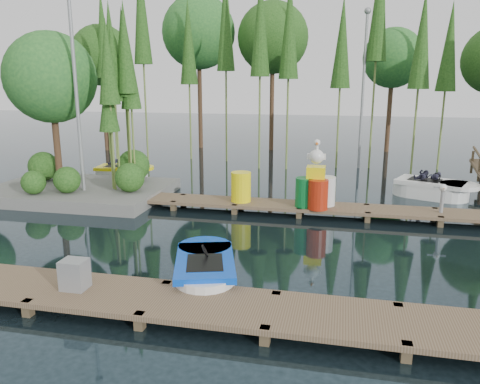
% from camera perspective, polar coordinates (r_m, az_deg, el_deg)
% --- Properties ---
extents(ground_plane, '(90.00, 90.00, 0.00)m').
position_cam_1_polar(ground_plane, '(12.88, -2.66, -5.16)').
color(ground_plane, '#1C2C34').
extents(near_dock, '(18.00, 1.50, 0.50)m').
position_cam_1_polar(near_dock, '(8.85, -10.45, -12.80)').
color(near_dock, brown).
rests_on(near_dock, ground).
extents(far_dock, '(15.00, 1.20, 0.50)m').
position_cam_1_polar(far_dock, '(14.96, 3.52, -1.59)').
color(far_dock, brown).
rests_on(far_dock, ground).
extents(island, '(6.20, 4.20, 6.75)m').
position_cam_1_polar(island, '(17.84, -20.09, 9.71)').
color(island, slate).
rests_on(island, ground).
extents(tree_screen, '(34.42, 18.53, 10.31)m').
position_cam_1_polar(tree_screen, '(23.06, -0.79, 18.49)').
color(tree_screen, '#4B3220').
rests_on(tree_screen, ground).
extents(lamp_island, '(0.30, 0.30, 7.25)m').
position_cam_1_polar(lamp_island, '(16.72, -19.49, 13.25)').
color(lamp_island, gray).
rests_on(lamp_island, ground).
extents(lamp_rear, '(0.30, 0.30, 7.25)m').
position_cam_1_polar(lamp_rear, '(22.79, 14.85, 13.45)').
color(lamp_rear, gray).
rests_on(lamp_rear, ground).
extents(boat_blue, '(1.87, 2.84, 0.88)m').
position_cam_1_polar(boat_blue, '(9.87, -4.28, -9.61)').
color(boat_blue, white).
rests_on(boat_blue, ground).
extents(boat_yellow_far, '(2.66, 1.39, 1.28)m').
position_cam_1_polar(boat_yellow_far, '(20.62, -14.15, 2.35)').
color(boat_yellow_far, white).
rests_on(boat_yellow_far, ground).
extents(boat_white_far, '(3.19, 2.33, 1.38)m').
position_cam_1_polar(boat_white_far, '(18.14, 22.34, 0.36)').
color(boat_white_far, white).
rests_on(boat_white_far, ground).
extents(utility_cabinet, '(0.46, 0.39, 0.57)m').
position_cam_1_polar(utility_cabinet, '(9.39, -19.52, -9.44)').
color(utility_cabinet, gray).
rests_on(utility_cabinet, near_dock).
extents(yellow_barrel, '(0.64, 0.64, 0.96)m').
position_cam_1_polar(yellow_barrel, '(14.99, 0.12, 0.64)').
color(yellow_barrel, '#FFEC0D').
rests_on(yellow_barrel, far_dock).
extents(drum_cluster, '(1.21, 1.11, 2.08)m').
position_cam_1_polar(drum_cluster, '(14.50, 9.28, 0.55)').
color(drum_cluster, '#0B6728').
rests_on(drum_cluster, far_dock).
extents(seagull_post, '(0.54, 0.29, 0.86)m').
position_cam_1_polar(seagull_post, '(14.93, 23.48, -0.16)').
color(seagull_post, gray).
rests_on(seagull_post, far_dock).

